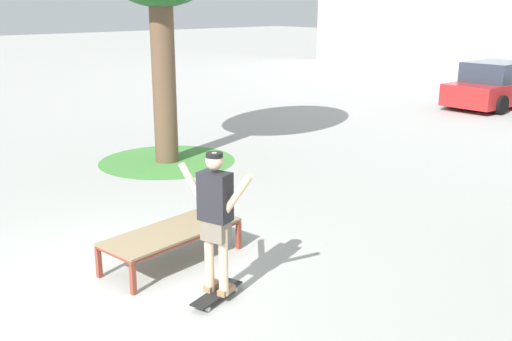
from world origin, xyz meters
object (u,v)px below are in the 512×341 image
skate_box (172,233)px  car_red (497,86)px  skateboard (217,294)px  skater (216,214)px

skate_box → car_red: car_red is taller
car_red → skateboard: bearing=-73.9°
skate_box → skater: size_ratio=1.17×
skateboard → skater: size_ratio=0.49×
skate_box → skateboard: 1.29m
skateboard → car_red: size_ratio=0.19×
skater → skate_box: bearing=170.1°
skateboard → car_red: 16.00m
skater → car_red: skater is taller
skate_box → skateboard: bearing=-10.0°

